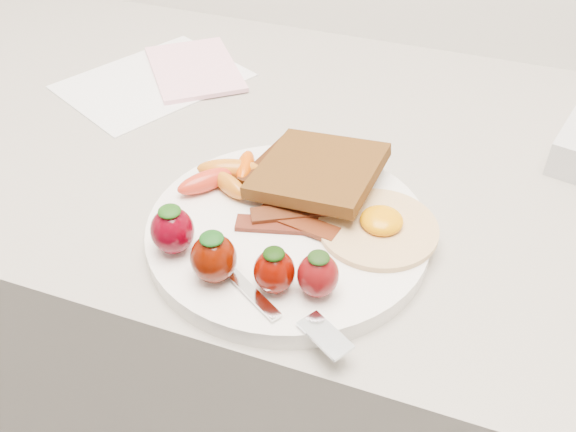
% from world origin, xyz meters
% --- Properties ---
extents(counter, '(2.00, 0.60, 0.90)m').
position_xyz_m(counter, '(0.00, 1.70, 0.45)').
color(counter, gray).
rests_on(counter, ground).
extents(plate, '(0.27, 0.27, 0.02)m').
position_xyz_m(plate, '(-0.03, 1.54, 0.91)').
color(plate, white).
rests_on(plate, counter).
extents(toast_lower, '(0.11, 0.11, 0.01)m').
position_xyz_m(toast_lower, '(-0.04, 1.61, 0.93)').
color(toast_lower, black).
rests_on(toast_lower, plate).
extents(toast_upper, '(0.12, 0.12, 0.03)m').
position_xyz_m(toast_upper, '(-0.02, 1.61, 0.94)').
color(toast_upper, '#47270A').
rests_on(toast_upper, toast_lower).
extents(fried_egg, '(0.13, 0.13, 0.02)m').
position_xyz_m(fried_egg, '(0.06, 1.56, 0.92)').
color(fried_egg, beige).
rests_on(fried_egg, plate).
extents(bacon_strips, '(0.10, 0.07, 0.01)m').
position_xyz_m(bacon_strips, '(-0.02, 1.54, 0.92)').
color(bacon_strips, black).
rests_on(bacon_strips, plate).
extents(baby_carrots, '(0.08, 0.10, 0.02)m').
position_xyz_m(baby_carrots, '(-0.11, 1.58, 0.93)').
color(baby_carrots, '#C66915').
rests_on(baby_carrots, plate).
extents(strawberries, '(0.18, 0.06, 0.05)m').
position_xyz_m(strawberries, '(-0.05, 1.46, 0.94)').
color(strawberries, '#55000C').
rests_on(strawberries, plate).
extents(fork, '(0.17, 0.09, 0.00)m').
position_xyz_m(fork, '(0.00, 1.44, 0.92)').
color(fork, silver).
rests_on(fork, plate).
extents(paper_sheet, '(0.25, 0.28, 0.00)m').
position_xyz_m(paper_sheet, '(-0.30, 1.77, 0.90)').
color(paper_sheet, white).
rests_on(paper_sheet, counter).
extents(notepad, '(0.19, 0.19, 0.01)m').
position_xyz_m(notepad, '(-0.26, 1.82, 0.91)').
color(notepad, '#FFB6C9').
rests_on(notepad, paper_sheet).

